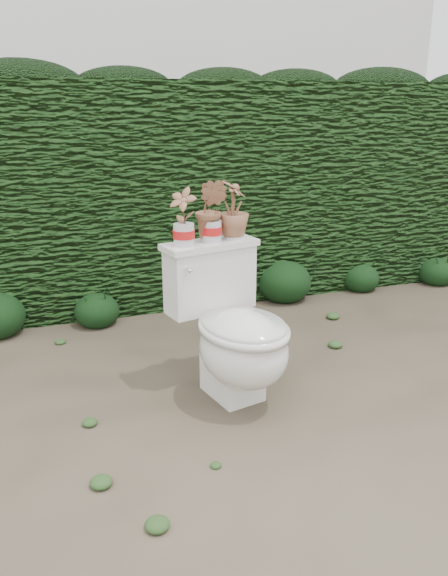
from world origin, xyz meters
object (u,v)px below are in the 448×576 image
object	(u,v)px
potted_plant_left	(184,218)
potted_plant_center	(211,212)
toilet	(235,333)
potted_plant_right	(233,211)

from	to	relation	value
potted_plant_left	potted_plant_center	xyz separation A→B (m)	(0.15, 0.03, 0.02)
toilet	potted_plant_center	xyz separation A→B (m)	(-0.04, 0.24, 0.57)
potted_plant_right	potted_plant_center	bearing A→B (deg)	121.65
toilet	potted_plant_center	distance (m)	0.62
potted_plant_right	toilet	bearing A→B (deg)	-179.12
toilet	potted_plant_left	size ratio (longest dim) A/B	2.85
toilet	potted_plant_right	size ratio (longest dim) A/B	2.69
potted_plant_right	potted_plant_left	bearing A→B (deg)	121.65
potted_plant_left	potted_plant_right	bearing A→B (deg)	59.70
potted_plant_left	potted_plant_right	size ratio (longest dim) A/B	0.94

